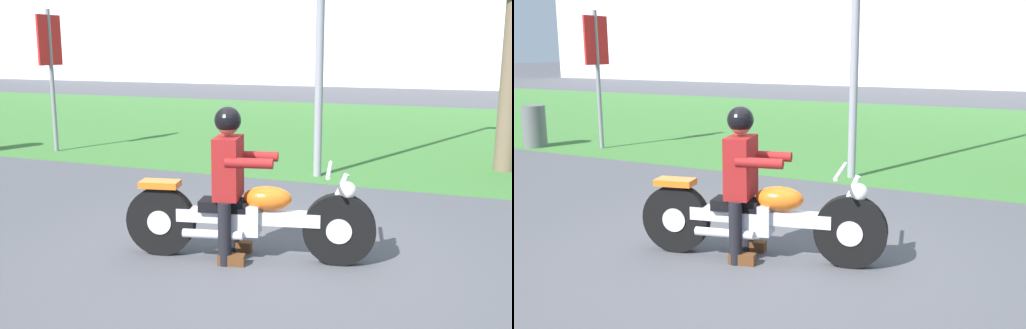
# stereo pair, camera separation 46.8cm
# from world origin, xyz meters

# --- Properties ---
(ground) EXTENTS (120.00, 120.00, 0.00)m
(ground) POSITION_xyz_m (0.00, 0.00, 0.00)
(ground) COLOR #4C4C51
(grass_verge) EXTENTS (60.00, 12.00, 0.01)m
(grass_verge) POSITION_xyz_m (0.00, 9.33, 0.00)
(grass_verge) COLOR #3D7533
(grass_verge) RESTS_ON ground
(motorcycle_lead) EXTENTS (2.27, 0.78, 0.88)m
(motorcycle_lead) POSITION_xyz_m (-0.12, 0.17, 0.39)
(motorcycle_lead) COLOR black
(motorcycle_lead) RESTS_ON ground
(rider_lead) EXTENTS (0.61, 0.54, 1.40)m
(rider_lead) POSITION_xyz_m (-0.29, 0.14, 0.82)
(rider_lead) COLOR black
(rider_lead) RESTS_ON ground
(sign_banner) EXTENTS (0.08, 0.60, 2.60)m
(sign_banner) POSITION_xyz_m (-5.63, 4.15, 1.72)
(sign_banner) COLOR gray
(sign_banner) RESTS_ON ground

